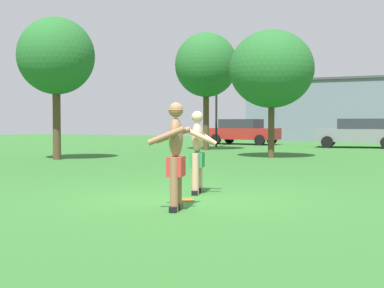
{
  "coord_description": "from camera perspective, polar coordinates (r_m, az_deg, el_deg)",
  "views": [
    {
      "loc": [
        4.23,
        -8.46,
        1.39
      ],
      "look_at": [
        0.14,
        0.07,
        1.0
      ],
      "focal_mm": 49.75,
      "sensor_mm": 36.0,
      "label": 1
    }
  ],
  "objects": [
    {
      "name": "lamp_post",
      "position": [
        29.89,
        2.63,
        6.38
      ],
      "size": [
        0.6,
        0.24,
        5.69
      ],
      "color": "black",
      "rests_on": "ground_plane"
    },
    {
      "name": "car_gray_far_end",
      "position": [
        30.34,
        17.37,
        1.18
      ],
      "size": [
        4.48,
        2.43,
        1.58
      ],
      "color": "slate",
      "rests_on": "ground_plane"
    },
    {
      "name": "ground_plane",
      "position": [
        9.56,
        -0.96,
        -5.99
      ],
      "size": [
        80.0,
        80.0,
        0.0
      ],
      "primitive_type": "plane",
      "color": "#2D6628"
    },
    {
      "name": "tree_behind_players",
      "position": [
        26.63,
        1.53,
        8.43
      ],
      "size": [
        3.09,
        3.09,
        5.83
      ],
      "color": "#4C3823",
      "rests_on": "ground_plane"
    },
    {
      "name": "frisbee",
      "position": [
        9.41,
        -0.54,
        -6.05
      ],
      "size": [
        0.26,
        0.26,
        0.03
      ],
      "primitive_type": "cylinder",
      "color": "orange",
      "rests_on": "ground_plane"
    },
    {
      "name": "player_with_cap",
      "position": [
        8.33,
        -1.78,
        -0.75
      ],
      "size": [
        0.68,
        0.76,
        1.71
      ],
      "color": "black",
      "rests_on": "ground_plane"
    },
    {
      "name": "player_in_green",
      "position": [
        10.32,
        0.61,
        -0.69
      ],
      "size": [
        0.62,
        0.78,
        1.6
      ],
      "color": "black",
      "rests_on": "ground_plane"
    },
    {
      "name": "tree_right_field",
      "position": [
        20.47,
        -14.37,
        9.07
      ],
      "size": [
        2.84,
        2.84,
        5.25
      ],
      "color": "#4C3823",
      "rests_on": "ground_plane"
    },
    {
      "name": "tree_left_field",
      "position": [
        21.1,
        8.53,
        7.94
      ],
      "size": [
        3.29,
        3.29,
        4.97
      ],
      "color": "#4C3823",
      "rests_on": "ground_plane"
    },
    {
      "name": "car_red_mid_lot",
      "position": [
        33.5,
        5.5,
        1.38
      ],
      "size": [
        4.47,
        2.4,
        1.58
      ],
      "color": "maroon",
      "rests_on": "ground_plane"
    },
    {
      "name": "outbuilding_behind_lot",
      "position": [
        42.19,
        14.43,
        3.52
      ],
      "size": [
        11.76,
        6.22,
        4.59
      ],
      "color": "slate",
      "rests_on": "ground_plane"
    }
  ]
}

